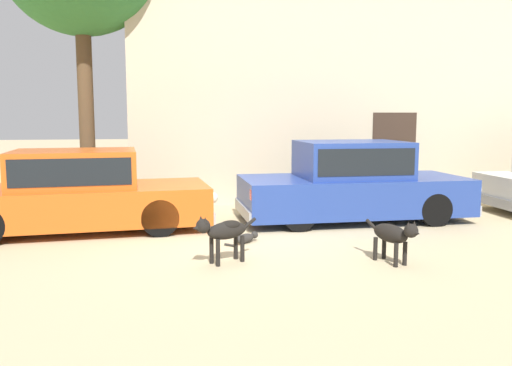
{
  "coord_description": "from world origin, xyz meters",
  "views": [
    {
      "loc": [
        -1.22,
        -8.4,
        2.01
      ],
      "look_at": [
        0.33,
        0.2,
        0.9
      ],
      "focal_mm": 36.92,
      "sensor_mm": 36.0,
      "label": 1
    }
  ],
  "objects_px": {
    "parked_sedan_nearest": "(78,191)",
    "parked_sedan_second": "(352,182)",
    "stray_cat": "(246,238)",
    "stray_dog_spotted": "(224,231)",
    "stray_dog_tan": "(394,234)"
  },
  "relations": [
    {
      "from": "parked_sedan_nearest",
      "to": "parked_sedan_second",
      "type": "relative_size",
      "value": 1.06
    },
    {
      "from": "parked_sedan_nearest",
      "to": "stray_cat",
      "type": "relative_size",
      "value": 8.12
    },
    {
      "from": "parked_sedan_second",
      "to": "stray_dog_spotted",
      "type": "bearing_deg",
      "value": -137.07
    },
    {
      "from": "stray_dog_spotted",
      "to": "stray_cat",
      "type": "distance_m",
      "value": 1.25
    },
    {
      "from": "parked_sedan_second",
      "to": "stray_dog_tan",
      "type": "bearing_deg",
      "value": -99.81
    },
    {
      "from": "stray_cat",
      "to": "parked_sedan_nearest",
      "type": "bearing_deg",
      "value": 115.75
    },
    {
      "from": "parked_sedan_second",
      "to": "parked_sedan_nearest",
      "type": "bearing_deg",
      "value": -178.97
    },
    {
      "from": "parked_sedan_nearest",
      "to": "stray_cat",
      "type": "xyz_separation_m",
      "value": [
        2.76,
        -1.44,
        -0.62
      ]
    },
    {
      "from": "stray_dog_spotted",
      "to": "stray_cat",
      "type": "xyz_separation_m",
      "value": [
        0.48,
        1.09,
        -0.38
      ]
    },
    {
      "from": "parked_sedan_second",
      "to": "stray_dog_tan",
      "type": "height_order",
      "value": "parked_sedan_second"
    },
    {
      "from": "parked_sedan_nearest",
      "to": "stray_dog_spotted",
      "type": "bearing_deg",
      "value": -52.0
    },
    {
      "from": "parked_sedan_second",
      "to": "stray_dog_tan",
      "type": "xyz_separation_m",
      "value": [
        -0.54,
        -3.05,
        -0.34
      ]
    },
    {
      "from": "stray_dog_spotted",
      "to": "parked_sedan_second",
      "type": "bearing_deg",
      "value": -162.36
    },
    {
      "from": "stray_cat",
      "to": "parked_sedan_second",
      "type": "bearing_deg",
      "value": -3.62
    },
    {
      "from": "parked_sedan_second",
      "to": "stray_cat",
      "type": "bearing_deg",
      "value": -146.79
    }
  ]
}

